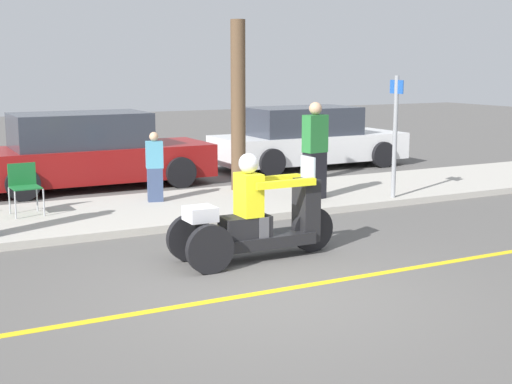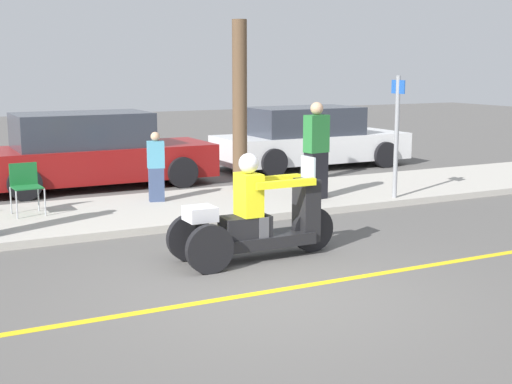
{
  "view_description": "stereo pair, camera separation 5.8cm",
  "coord_description": "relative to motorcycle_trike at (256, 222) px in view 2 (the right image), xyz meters",
  "views": [
    {
      "loc": [
        -3.69,
        -6.73,
        2.51
      ],
      "look_at": [
        0.48,
        1.28,
        0.89
      ],
      "focal_mm": 50.0,
      "sensor_mm": 36.0,
      "label": 1
    },
    {
      "loc": [
        -3.64,
        -6.75,
        2.51
      ],
      "look_at": [
        0.48,
        1.28,
        0.89
      ],
      "focal_mm": 50.0,
      "sensor_mm": 36.0,
      "label": 2
    }
  ],
  "objects": [
    {
      "name": "parked_car_lot_far",
      "position": [
        5.03,
        6.93,
        0.2
      ],
      "size": [
        4.8,
        2.0,
        1.49
      ],
      "color": "silver",
      "rests_on": "ground"
    },
    {
      "name": "lane_stripe",
      "position": [
        0.0,
        -1.28,
        -0.5
      ],
      "size": [
        24.0,
        0.12,
        0.01
      ],
      "color": "gold",
      "rests_on": "ground"
    },
    {
      "name": "motorcycle_trike",
      "position": [
        0.0,
        0.0,
        0.0
      ],
      "size": [
        2.27,
        0.76,
        1.4
      ],
      "color": "black",
      "rests_on": "ground"
    },
    {
      "name": "sidewalk_strip",
      "position": [
        -0.48,
        3.32,
        -0.44
      ],
      "size": [
        28.0,
        2.8,
        0.12
      ],
      "color": "#B2ADA3",
      "rests_on": "ground"
    },
    {
      "name": "folding_chair_set_back",
      "position": [
        -2.26,
        3.76,
        0.12
      ],
      "size": [
        0.49,
        0.49,
        0.82
      ],
      "color": "#A5A8AD",
      "rests_on": "sidewalk_strip"
    },
    {
      "name": "ground_plane",
      "position": [
        -0.48,
        -1.28,
        -0.5
      ],
      "size": [
        60.0,
        60.0,
        0.0
      ],
      "primitive_type": "plane",
      "color": "#565451"
    },
    {
      "name": "street_sign",
      "position": [
        3.95,
        2.17,
        0.82
      ],
      "size": [
        0.08,
        0.36,
        2.2
      ],
      "color": "gray",
      "rests_on": "sidewalk_strip"
    },
    {
      "name": "spectator_by_tree",
      "position": [
        2.62,
        2.74,
        0.46
      ],
      "size": [
        0.44,
        0.31,
        1.74
      ],
      "color": "black",
      "rests_on": "sidewalk_strip"
    },
    {
      "name": "parked_car_lot_center",
      "position": [
        -0.5,
        6.5,
        0.23
      ],
      "size": [
        4.85,
        2.01,
        1.55
      ],
      "color": "maroon",
      "rests_on": "ground"
    },
    {
      "name": "tree_trunk",
      "position": [
        1.82,
        4.22,
        1.23
      ],
      "size": [
        0.28,
        0.28,
        3.22
      ],
      "color": "brown",
      "rests_on": "sidewalk_strip"
    },
    {
      "name": "spectator_far_back",
      "position": [
        -0.02,
        3.81,
        0.21
      ],
      "size": [
        0.33,
        0.24,
        1.23
      ],
      "color": "#38476B",
      "rests_on": "sidewalk_strip"
    }
  ]
}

